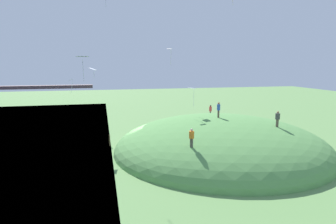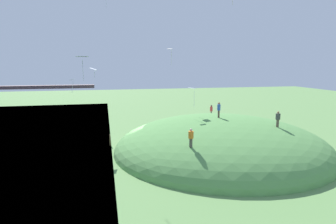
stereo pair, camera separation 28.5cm
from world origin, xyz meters
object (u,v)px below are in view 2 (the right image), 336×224
Objects in this scene: person_watching_kites at (278,117)px; kite_4 at (192,89)px; person_on_hilltop at (219,108)px; person_near_shore at (211,109)px; person_with_child at (191,136)px; kite_6 at (93,69)px; mooring_post at (110,140)px; kite_3 at (82,58)px; kite_7 at (170,51)px; kite_0 at (72,80)px.

kite_4 is (-7.35, 6.34, 2.54)m from person_watching_kites.
person_on_hilltop reaches higher than person_near_shore.
person_watching_kites reaches higher than person_near_shore.
person_with_child is 1.34× the size of kite_6.
mooring_post is (-15.05, -5.56, -2.39)m from person_near_shore.
kite_7 is at bearing 44.85° from kite_3.
kite_6 is (0.54, 9.04, -1.12)m from kite_3.
kite_3 is at bearing -135.79° from person_on_hilltop.
kite_4 reaches higher than person_on_hilltop.
person_near_shore is at bearing 2.60° from kite_0.
kite_7 is (1.18, 13.19, 7.80)m from person_with_child.
kite_6 is at bearing 148.01° from mooring_post.
person_with_child is at bearing -135.78° from person_watching_kites.
kite_7 is at bearing 6.29° from kite_6.
person_on_hilltop is 10.09m from kite_7.
kite_7 reaches higher than kite_3.
person_watching_kites is at bearing -40.81° from kite_4.
person_on_hilltop is 0.84× the size of kite_7.
kite_7 is (10.15, 10.10, 1.14)m from kite_3.
person_near_shore is 13.95m from person_watching_kites.
kite_6 reaches higher than person_watching_kites.
kite_7 is (9.61, 1.06, 2.26)m from kite_6.
kite_3 is at bearing -135.15° from kite_7.
kite_6 is (-18.72, 9.23, 4.86)m from person_watching_kites.
kite_0 reaches higher than person_on_hilltop.
person_on_hilltop is 15.69m from kite_3.
kite_4 is (2.95, 9.24, 3.22)m from person_with_child.
kite_4 is at bearing -10.75° from mooring_post.
kite_0 is at bearing 177.68° from person_watching_kites.
kite_3 is at bearing 162.37° from person_near_shore.
person_watching_kites is 0.73× the size of kite_4.
kite_7 is (-7.11, -3.46, 8.35)m from person_near_shore.
person_near_shore is 1.01× the size of kite_0.
kite_0 is at bearing 100.20° from kite_3.
person_near_shore is at bearing 20.29° from mooring_post.
kite_6 is (-13.75, 5.41, 4.27)m from person_on_hilltop.
kite_3 is at bearing -79.80° from kite_0.
person_on_hilltop is at bearing -19.89° from mooring_post.
kite_3 is 1.02× the size of kite_7.
person_with_child is 0.79× the size of kite_7.
person_on_hilltop is 0.97× the size of person_near_shore.
person_on_hilltop is 0.78× the size of kite_4.
person_near_shore is 1.10× the size of person_with_child.
person_with_child is 15.37m from kite_7.
person_watching_kites is 0.91× the size of kite_0.
kite_7 is (-4.14, 6.47, 6.53)m from person_on_hilltop.
person_with_child is 0.73× the size of kite_4.
kite_3 is 12.68m from mooring_post.
kite_0 reaches higher than kite_4.
person_with_child is (-10.30, -2.90, -0.67)m from person_watching_kites.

